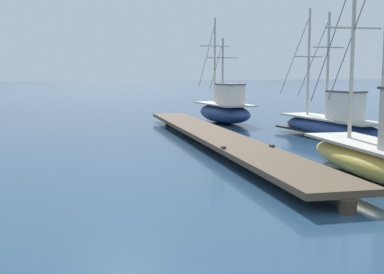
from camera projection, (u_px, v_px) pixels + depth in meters
floating_dock at (214, 135)px, 19.85m from camera, size 3.67×20.50×0.53m
fishing_boat_1 at (332, 125)px, 21.66m from camera, size 1.90×7.71×5.67m
fishing_boat_2 at (225, 110)px, 28.37m from camera, size 2.26×6.57×5.92m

